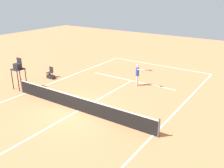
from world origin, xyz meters
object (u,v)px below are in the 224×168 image
object	(u,v)px
umpire_chair	(18,69)
courtside_chair_mid	(50,72)
equipment_bag	(51,77)
tennis_ball	(119,86)
player_serving	(138,73)

from	to	relation	value
umpire_chair	courtside_chair_mid	xyz separation A→B (m)	(0.04, -3.12, -1.07)
equipment_bag	tennis_ball	bearing A→B (deg)	-164.79
player_serving	courtside_chair_mid	world-z (taller)	player_serving
player_serving	tennis_ball	bearing A→B (deg)	-68.16
courtside_chair_mid	umpire_chair	bearing A→B (deg)	90.67
player_serving	umpire_chair	xyz separation A→B (m)	(7.16, 5.60, 0.54)
umpire_chair	player_serving	bearing A→B (deg)	-141.97
player_serving	courtside_chair_mid	size ratio (longest dim) A/B	1.87
player_serving	umpire_chair	bearing A→B (deg)	-72.07
courtside_chair_mid	equipment_bag	world-z (taller)	courtside_chair_mid
courtside_chair_mid	equipment_bag	size ratio (longest dim) A/B	1.25
player_serving	umpire_chair	distance (m)	9.11
umpire_chair	courtside_chair_mid	distance (m)	3.30
umpire_chair	courtside_chair_mid	bearing A→B (deg)	-89.33
player_serving	equipment_bag	bearing A→B (deg)	-89.63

